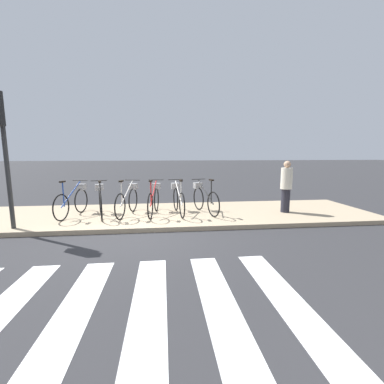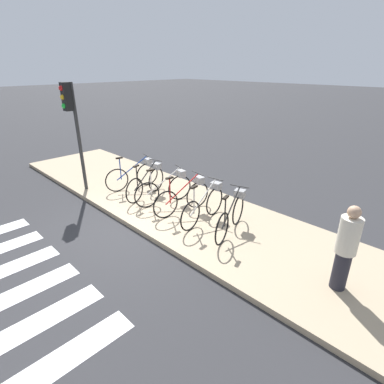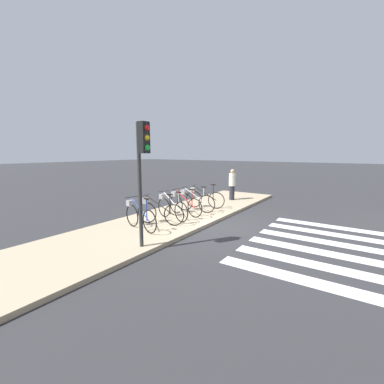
% 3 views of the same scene
% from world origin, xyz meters
% --- Properties ---
extents(ground_plane, '(120.00, 120.00, 0.00)m').
position_xyz_m(ground_plane, '(0.00, 0.00, 0.00)').
color(ground_plane, '#2D2D30').
extents(sidewalk, '(13.96, 3.08, 0.12)m').
position_xyz_m(sidewalk, '(0.00, 1.54, 0.06)').
color(sidewalk, tan).
rests_on(sidewalk, ground_plane).
extents(parked_bicycle_0, '(0.54, 1.70, 1.06)m').
position_xyz_m(parked_bicycle_0, '(-1.92, 1.50, 0.58)').
color(parked_bicycle_0, black).
rests_on(parked_bicycle_0, sidewalk).
extents(parked_bicycle_1, '(0.59, 1.68, 1.06)m').
position_xyz_m(parked_bicycle_1, '(-1.15, 1.39, 0.58)').
color(parked_bicycle_1, black).
rests_on(parked_bicycle_1, sidewalk).
extents(parked_bicycle_2, '(0.56, 1.69, 1.06)m').
position_xyz_m(parked_bicycle_2, '(-0.37, 1.45, 0.58)').
color(parked_bicycle_2, black).
rests_on(parked_bicycle_2, sidewalk).
extents(parked_bicycle_3, '(0.46, 1.72, 1.06)m').
position_xyz_m(parked_bicycle_3, '(0.38, 1.43, 0.58)').
color(parked_bicycle_3, black).
rests_on(parked_bicycle_3, sidewalk).
extents(parked_bicycle_4, '(0.46, 1.72, 1.06)m').
position_xyz_m(parked_bicycle_4, '(1.09, 1.43, 0.58)').
color(parked_bicycle_4, black).
rests_on(parked_bicycle_4, sidewalk).
extents(parked_bicycle_5, '(0.64, 1.67, 1.06)m').
position_xyz_m(parked_bicycle_5, '(1.88, 1.47, 0.58)').
color(parked_bicycle_5, black).
rests_on(parked_bicycle_5, sidewalk).
extents(pedestrian, '(0.34, 0.34, 1.56)m').
position_xyz_m(pedestrian, '(4.37, 1.26, 0.93)').
color(pedestrian, '#23232D').
rests_on(pedestrian, sidewalk).
extents(traffic_light, '(0.24, 0.40, 3.14)m').
position_xyz_m(traffic_light, '(-2.95, 0.23, 2.39)').
color(traffic_light, '#2D2D2D').
rests_on(traffic_light, sidewalk).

